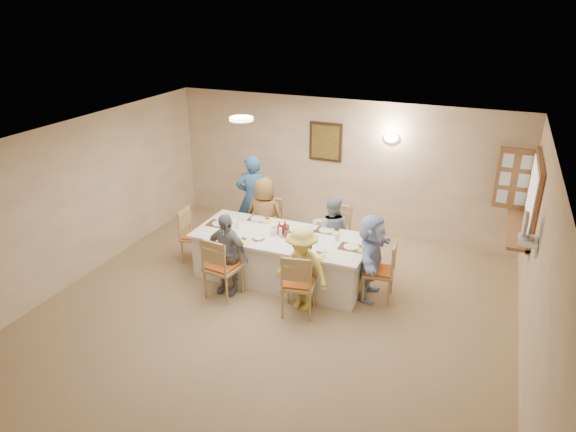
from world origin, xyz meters
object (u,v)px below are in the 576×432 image
at_px(desk_fan, 527,229).
at_px(chair_front_left, 223,266).
at_px(chair_right_end, 379,270).
at_px(serving_hatch, 533,197).
at_px(diner_front_right, 302,269).
at_px(diner_back_right, 332,232).
at_px(diner_front_left, 226,254).
at_px(chair_back_right, 333,236).
at_px(chair_front_right, 299,282).
at_px(condiment_ketchup, 279,228).
at_px(diner_back_left, 265,217).
at_px(dining_table, 281,257).
at_px(diner_right_end, 371,257).
at_px(chair_left_end, 196,236).
at_px(chair_back_left, 268,226).
at_px(caregiver, 253,198).

height_order(desk_fan, chair_front_left, desk_fan).
xyz_separation_m(desk_fan, chair_right_end, (-1.82, 0.24, -1.08)).
distance_m(desk_fan, chair_front_left, 4.14).
bearing_deg(serving_hatch, diner_front_right, -148.08).
height_order(desk_fan, diner_back_right, desk_fan).
xyz_separation_m(chair_front_left, diner_front_left, (0.00, 0.12, 0.15)).
relative_size(chair_back_right, diner_front_right, 0.79).
distance_m(chair_front_right, condiment_ketchup, 1.10).
height_order(chair_right_end, diner_back_right, diner_back_right).
xyz_separation_m(diner_back_left, condiment_ketchup, (0.56, -0.67, 0.17)).
xyz_separation_m(dining_table, diner_back_right, (0.60, 0.68, 0.25)).
bearing_deg(chair_front_left, desk_fan, -165.02).
xyz_separation_m(chair_right_end, diner_back_left, (-2.15, 0.68, 0.23)).
xyz_separation_m(serving_hatch, chair_front_left, (-4.08, -1.91, -1.00)).
relative_size(serving_hatch, diner_right_end, 1.13).
bearing_deg(diner_front_left, diner_back_right, 55.49).
bearing_deg(serving_hatch, chair_front_right, -146.39).
distance_m(chair_left_end, diner_right_end, 2.98).
xyz_separation_m(chair_left_end, chair_right_end, (3.10, 0.00, -0.00)).
distance_m(chair_back_left, chair_right_end, 2.29).
distance_m(serving_hatch, diner_back_left, 4.18).
height_order(chair_front_right, diner_back_right, diner_back_right).
height_order(chair_left_end, diner_right_end, diner_right_end).
bearing_deg(chair_front_right, caregiver, -60.46).
bearing_deg(diner_front_left, chair_front_left, -83.09).
distance_m(desk_fan, chair_right_end, 2.13).
xyz_separation_m(chair_left_end, condiment_ketchup, (1.51, 0.01, 0.40)).
bearing_deg(desk_fan, chair_right_end, 172.51).
xyz_separation_m(chair_front_left, diner_front_right, (1.20, 0.12, 0.14)).
bearing_deg(diner_back_left, chair_front_right, 125.41).
bearing_deg(diner_front_left, dining_table, 55.49).
bearing_deg(chair_front_right, chair_left_end, -31.10).
distance_m(chair_left_end, diner_front_right, 2.26).
bearing_deg(diner_back_left, chair_right_end, 158.82).
distance_m(diner_back_left, diner_back_right, 1.20).
relative_size(serving_hatch, chair_right_end, 1.60).
bearing_deg(diner_back_left, condiment_ketchup, 126.45).
relative_size(serving_hatch, diner_back_left, 1.07).
distance_m(diner_back_left, diner_right_end, 2.13).
bearing_deg(chair_back_left, diner_right_end, -15.74).
xyz_separation_m(chair_back_right, diner_front_left, (-1.20, -1.48, 0.14)).
distance_m(chair_front_left, diner_right_end, 2.18).
xyz_separation_m(diner_back_right, diner_front_left, (-1.20, -1.36, 0.02)).
relative_size(dining_table, diner_back_left, 1.93).
bearing_deg(diner_back_left, chair_left_end, 31.97).
bearing_deg(diner_back_right, chair_left_end, 11.00).
distance_m(chair_front_left, diner_front_right, 1.21).
distance_m(chair_right_end, diner_right_end, 0.23).
distance_m(dining_table, diner_front_left, 0.94).
relative_size(chair_front_left, diner_front_right, 0.78).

